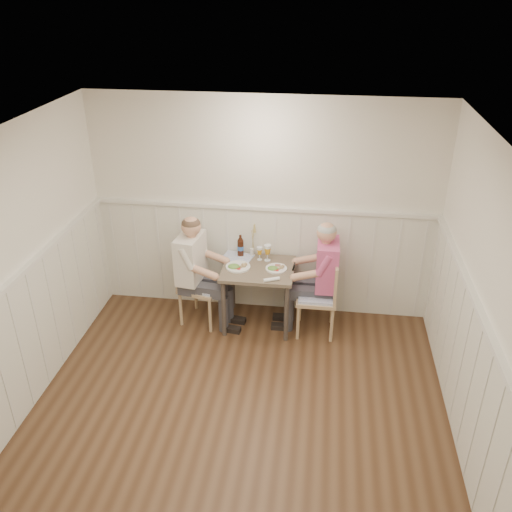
{
  "coord_description": "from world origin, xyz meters",
  "views": [
    {
      "loc": [
        0.68,
        -3.5,
        3.69
      ],
      "look_at": [
        -0.0,
        1.64,
        1.0
      ],
      "focal_mm": 38.0,
      "sensor_mm": 36.0,
      "label": 1
    }
  ],
  "objects_px": {
    "dining_table": "(258,276)",
    "beer_bottle": "(241,247)",
    "chair_left": "(197,282)",
    "chair_right": "(322,294)",
    "man_in_pink": "(322,285)",
    "diner_cream": "(195,279)",
    "grass_vase": "(252,241)"
  },
  "relations": [
    {
      "from": "dining_table",
      "to": "diner_cream",
      "type": "xyz_separation_m",
      "value": [
        -0.73,
        -0.06,
        -0.06
      ]
    },
    {
      "from": "dining_table",
      "to": "man_in_pink",
      "type": "relative_size",
      "value": 0.59
    },
    {
      "from": "chair_left",
      "to": "beer_bottle",
      "type": "height_order",
      "value": "beer_bottle"
    },
    {
      "from": "chair_right",
      "to": "chair_left",
      "type": "distance_m",
      "value": 1.45
    },
    {
      "from": "dining_table",
      "to": "grass_vase",
      "type": "xyz_separation_m",
      "value": [
        -0.11,
        0.29,
        0.3
      ]
    },
    {
      "from": "dining_table",
      "to": "beer_bottle",
      "type": "distance_m",
      "value": 0.43
    },
    {
      "from": "chair_left",
      "to": "diner_cream",
      "type": "relative_size",
      "value": 0.69
    },
    {
      "from": "chair_right",
      "to": "chair_left",
      "type": "height_order",
      "value": "chair_left"
    },
    {
      "from": "man_in_pink",
      "to": "diner_cream",
      "type": "distance_m",
      "value": 1.46
    },
    {
      "from": "man_in_pink",
      "to": "grass_vase",
      "type": "height_order",
      "value": "man_in_pink"
    },
    {
      "from": "dining_table",
      "to": "chair_left",
      "type": "height_order",
      "value": "chair_left"
    },
    {
      "from": "chair_right",
      "to": "diner_cream",
      "type": "height_order",
      "value": "diner_cream"
    },
    {
      "from": "diner_cream",
      "to": "beer_bottle",
      "type": "relative_size",
      "value": 5.16
    },
    {
      "from": "chair_left",
      "to": "man_in_pink",
      "type": "relative_size",
      "value": 0.69
    },
    {
      "from": "grass_vase",
      "to": "beer_bottle",
      "type": "bearing_deg",
      "value": -168.91
    },
    {
      "from": "chair_left",
      "to": "beer_bottle",
      "type": "distance_m",
      "value": 0.65
    },
    {
      "from": "beer_bottle",
      "to": "diner_cream",
      "type": "bearing_deg",
      "value": -146.59
    },
    {
      "from": "dining_table",
      "to": "diner_cream",
      "type": "bearing_deg",
      "value": -175.63
    },
    {
      "from": "chair_left",
      "to": "man_in_pink",
      "type": "bearing_deg",
      "value": 0.82
    },
    {
      "from": "chair_right",
      "to": "diner_cream",
      "type": "xyz_separation_m",
      "value": [
        -1.46,
        0.02,
        0.07
      ]
    },
    {
      "from": "man_in_pink",
      "to": "diner_cream",
      "type": "relative_size",
      "value": 0.99
    },
    {
      "from": "chair_right",
      "to": "beer_bottle",
      "type": "bearing_deg",
      "value": 161.13
    },
    {
      "from": "chair_right",
      "to": "man_in_pink",
      "type": "bearing_deg",
      "value": 91.94
    },
    {
      "from": "man_in_pink",
      "to": "beer_bottle",
      "type": "distance_m",
      "value": 1.05
    },
    {
      "from": "man_in_pink",
      "to": "grass_vase",
      "type": "distance_m",
      "value": 0.96
    },
    {
      "from": "diner_cream",
      "to": "man_in_pink",
      "type": "bearing_deg",
      "value": 2.59
    },
    {
      "from": "diner_cream",
      "to": "beer_bottle",
      "type": "bearing_deg",
      "value": 33.41
    },
    {
      "from": "chair_left",
      "to": "diner_cream",
      "type": "bearing_deg",
      "value": -98.19
    },
    {
      "from": "dining_table",
      "to": "beer_bottle",
      "type": "height_order",
      "value": "beer_bottle"
    },
    {
      "from": "dining_table",
      "to": "chair_left",
      "type": "distance_m",
      "value": 0.73
    },
    {
      "from": "chair_left",
      "to": "beer_bottle",
      "type": "bearing_deg",
      "value": 29.87
    },
    {
      "from": "chair_right",
      "to": "grass_vase",
      "type": "relative_size",
      "value": 2.18
    }
  ]
}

